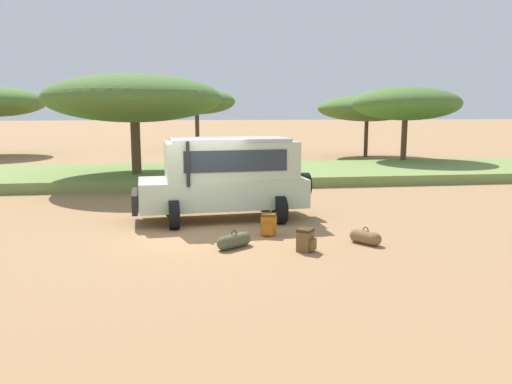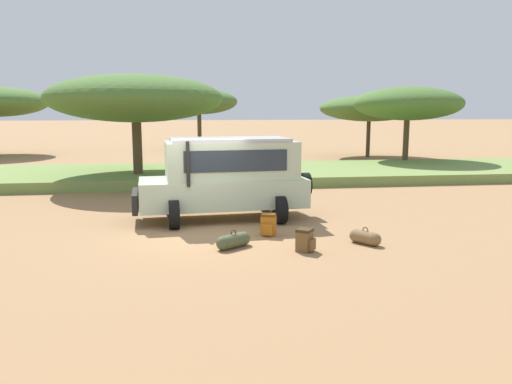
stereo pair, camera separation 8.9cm
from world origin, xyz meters
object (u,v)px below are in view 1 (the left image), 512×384
object	(u,v)px
backpack_beside_front_wheel	(306,240)
backpack_cluster_center	(269,225)
duffel_bag_low_black_case	(234,241)
acacia_tree_centre_back	(197,102)
safari_vehicle	(226,176)
duffel_bag_soft_canvas	(365,237)
acacia_tree_left_mid	(134,99)
acacia_tree_far_right	(367,108)
acacia_tree_right_mid	(406,104)

from	to	relation	value
backpack_beside_front_wheel	backpack_cluster_center	bearing A→B (deg)	110.94
duffel_bag_low_black_case	acacia_tree_centre_back	bearing A→B (deg)	89.87
safari_vehicle	acacia_tree_centre_back	bearing A→B (deg)	90.07
duffel_bag_soft_canvas	acacia_tree_centre_back	xyz separation A→B (m)	(-3.16, 30.86, 3.79)
acacia_tree_left_mid	safari_vehicle	bearing A→B (deg)	-67.39
safari_vehicle	backpack_beside_front_wheel	bearing A→B (deg)	-68.10
acacia_tree_centre_back	acacia_tree_far_right	size ratio (longest dim) A/B	0.95
duffel_bag_soft_canvas	backpack_beside_front_wheel	bearing A→B (deg)	-165.89
backpack_beside_front_wheel	acacia_tree_left_mid	bearing A→B (deg)	112.38
backpack_beside_front_wheel	acacia_tree_centre_back	bearing A→B (deg)	92.84
safari_vehicle	duffel_bag_soft_canvas	xyz separation A→B (m)	(3.13, -3.37, -1.13)
backpack_cluster_center	safari_vehicle	bearing A→B (deg)	112.57
backpack_beside_front_wheel	acacia_tree_centre_back	distance (m)	31.52
duffel_bag_low_black_case	acacia_tree_right_mid	bearing A→B (deg)	53.85
acacia_tree_right_mid	acacia_tree_far_right	xyz separation A→B (m)	(0.26, 6.68, -0.23)
acacia_tree_left_mid	duffel_bag_low_black_case	bearing A→B (deg)	-74.01
safari_vehicle	backpack_cluster_center	distance (m)	2.59
acacia_tree_far_right	backpack_cluster_center	bearing A→B (deg)	-116.60
acacia_tree_left_mid	acacia_tree_centre_back	bearing A→B (deg)	80.40
acacia_tree_centre_back	acacia_tree_far_right	world-z (taller)	acacia_tree_centre_back
backpack_cluster_center	acacia_tree_far_right	world-z (taller)	acacia_tree_far_right
acacia_tree_centre_back	acacia_tree_far_right	xyz separation A→B (m)	(11.56, -8.51, -0.58)
backpack_beside_front_wheel	acacia_tree_right_mid	distance (m)	19.09
duffel_bag_low_black_case	acacia_tree_far_right	world-z (taller)	acacia_tree_far_right
safari_vehicle	acacia_tree_left_mid	bearing A→B (deg)	112.61
acacia_tree_far_right	safari_vehicle	bearing A→B (deg)	-121.27
backpack_cluster_center	backpack_beside_front_wheel	bearing A→B (deg)	-69.06
backpack_cluster_center	acacia_tree_centre_back	xyz separation A→B (m)	(-0.95, 29.69, 3.67)
safari_vehicle	acacia_tree_centre_back	xyz separation A→B (m)	(-0.03, 27.49, 2.66)
duffel_bag_low_black_case	safari_vehicle	bearing A→B (deg)	88.15
backpack_cluster_center	acacia_tree_left_mid	distance (m)	11.58
backpack_beside_front_wheel	acacia_tree_left_mid	distance (m)	13.20
backpack_beside_front_wheel	backpack_cluster_center	size ratio (longest dim) A/B	0.91
backpack_beside_front_wheel	acacia_tree_right_mid	world-z (taller)	acacia_tree_right_mid
backpack_beside_front_wheel	duffel_bag_soft_canvas	distance (m)	1.66
backpack_cluster_center	acacia_tree_centre_back	size ratio (longest dim) A/B	0.09
backpack_beside_front_wheel	acacia_tree_right_mid	size ratio (longest dim) A/B	0.09
duffel_bag_soft_canvas	acacia_tree_centre_back	world-z (taller)	acacia_tree_centre_back
safari_vehicle	acacia_tree_right_mid	world-z (taller)	acacia_tree_right_mid
duffel_bag_low_black_case	duffel_bag_soft_canvas	world-z (taller)	duffel_bag_low_black_case
acacia_tree_far_right	acacia_tree_left_mid	bearing A→B (deg)	-143.52
backpack_beside_front_wheel	acacia_tree_left_mid	world-z (taller)	acacia_tree_left_mid
safari_vehicle	backpack_cluster_center	xyz separation A→B (m)	(0.92, -2.20, -1.01)
acacia_tree_centre_back	duffel_bag_soft_canvas	bearing A→B (deg)	-84.16
acacia_tree_left_mid	acacia_tree_right_mid	distance (m)	15.21
duffel_bag_soft_canvas	acacia_tree_centre_back	size ratio (longest dim) A/B	0.12
backpack_cluster_center	acacia_tree_left_mid	size ratio (longest dim) A/B	0.08
duffel_bag_soft_canvas	acacia_tree_far_right	bearing A→B (deg)	69.41
acacia_tree_centre_back	acacia_tree_far_right	distance (m)	14.36
backpack_beside_front_wheel	acacia_tree_left_mid	xyz separation A→B (m)	(-4.85, 11.77, 3.49)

